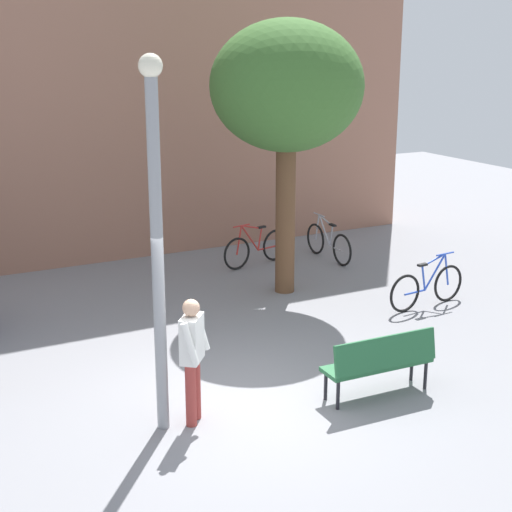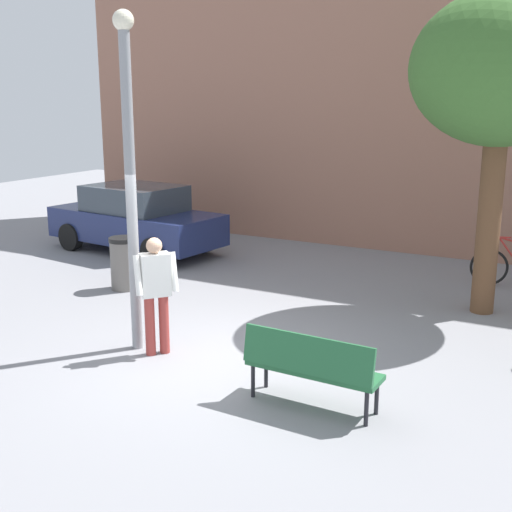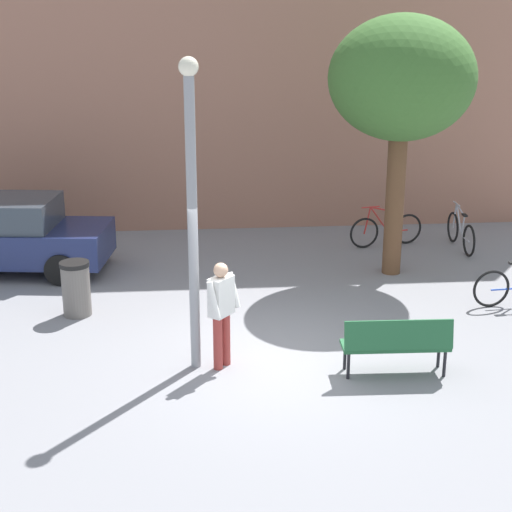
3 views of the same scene
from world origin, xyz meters
TOP-DOWN VIEW (x-y plane):
  - ground_plane at (0.00, 0.00)m, footprint 36.00×36.00m
  - building_facade at (0.00, 8.51)m, footprint 16.66×2.00m
  - lamppost at (-1.13, -0.16)m, footprint 0.28×0.28m
  - person_by_lamppost at (-0.73, -0.21)m, footprint 0.55×0.60m
  - park_bench at (1.83, -0.73)m, footprint 1.61×0.52m
  - plaza_tree at (2.94, 3.89)m, footprint 2.84×2.84m
  - bicycle_silver at (4.92, 5.39)m, footprint 0.08×1.81m
  - bicycle_red at (3.28, 5.75)m, footprint 1.77×0.46m
  - parked_car_navy at (-4.97, 4.68)m, footprint 4.38×2.21m
  - trash_bin at (-3.22, 2.10)m, footprint 0.52×0.52m

SIDE VIEW (x-z plane):
  - ground_plane at x=0.00m, z-range 0.00..0.00m
  - bicycle_silver at x=4.92m, z-range -0.10..0.87m
  - bicycle_red at x=3.28m, z-range -0.10..0.87m
  - trash_bin at x=-3.22m, z-range 0.00..1.00m
  - park_bench at x=1.83m, z-range 0.08..1.01m
  - parked_car_navy at x=-4.97m, z-range 0.00..1.55m
  - person_by_lamppost at x=-0.73m, z-range 0.13..1.80m
  - lamppost at x=-1.13m, z-range 0.28..4.90m
  - plaza_tree at x=2.94m, z-range 1.32..6.48m
  - building_facade at x=0.00m, z-range 0.00..7.87m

